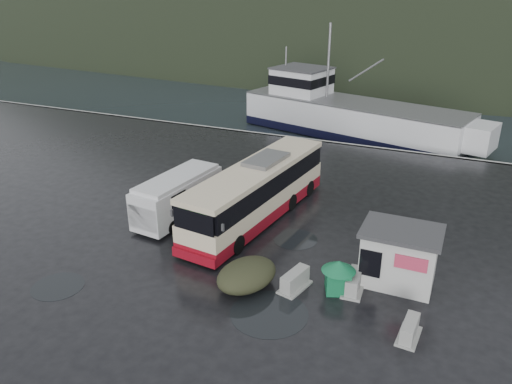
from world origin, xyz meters
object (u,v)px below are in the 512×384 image
at_px(waste_bin_right, 337,291).
at_px(jersey_barrier_a, 295,288).
at_px(white_van, 179,217).
at_px(jersey_barrier_b, 353,290).
at_px(waste_bin_left, 188,252).
at_px(fishing_trawler, 352,121).
at_px(dome_tent, 247,286).
at_px(ticket_kiosk, 396,282).
at_px(coach_bus, 257,218).
at_px(jersey_barrier_c, 408,337).

bearing_deg(waste_bin_right, jersey_barrier_a, -161.97).
relative_size(white_van, jersey_barrier_b, 3.61).
height_order(waste_bin_left, waste_bin_right, waste_bin_right).
height_order(waste_bin_left, fishing_trawler, fishing_trawler).
distance_m(dome_tent, jersey_barrier_b, 4.75).
relative_size(ticket_kiosk, jersey_barrier_b, 2.02).
height_order(coach_bus, waste_bin_right, coach_bus).
bearing_deg(jersey_barrier_c, white_van, 157.75).
relative_size(jersey_barrier_a, fishing_trawler, 0.07).
bearing_deg(jersey_barrier_c, coach_bus, 142.51).
bearing_deg(jersey_barrier_a, coach_bus, 126.46).
relative_size(dome_tent, jersey_barrier_b, 1.79).
bearing_deg(fishing_trawler, jersey_barrier_c, -58.07).
bearing_deg(jersey_barrier_a, dome_tent, -160.78).
height_order(ticket_kiosk, fishing_trawler, fishing_trawler).
xyz_separation_m(waste_bin_left, jersey_barrier_b, (8.44, 0.01, 0.00)).
height_order(coach_bus, white_van, coach_bus).
relative_size(waste_bin_right, jersey_barrier_a, 0.88).
distance_m(coach_bus, fishing_trawler, 23.15).
bearing_deg(jersey_barrier_c, fishing_trawler, 107.21).
relative_size(coach_bus, fishing_trawler, 0.47).
relative_size(ticket_kiosk, jersey_barrier_c, 2.26).
height_order(coach_bus, fishing_trawler, fishing_trawler).
xyz_separation_m(ticket_kiosk, fishing_trawler, (-8.36, 26.69, 0.00)).
distance_m(jersey_barrier_a, jersey_barrier_b, 2.60).
xyz_separation_m(ticket_kiosk, jersey_barrier_b, (-1.63, -1.46, 0.00)).
bearing_deg(coach_bus, jersey_barrier_a, -46.49).
bearing_deg(fishing_trawler, ticket_kiosk, -57.89).
distance_m(dome_tent, jersey_barrier_c, 7.20).
distance_m(waste_bin_left, jersey_barrier_c, 11.36).
distance_m(white_van, jersey_barrier_b, 11.50).
xyz_separation_m(coach_bus, ticket_kiosk, (8.43, -3.54, 0.00)).
xyz_separation_m(coach_bus, waste_bin_right, (6.14, -5.30, 0.00)).
bearing_deg(waste_bin_right, dome_tent, -161.34).
height_order(jersey_barrier_b, jersey_barrier_c, jersey_barrier_b).
height_order(coach_bus, jersey_barrier_a, coach_bus).
bearing_deg(white_van, dome_tent, -30.77).
height_order(dome_tent, jersey_barrier_b, dome_tent).
bearing_deg(jersey_barrier_b, jersey_barrier_a, -160.00).
bearing_deg(fishing_trawler, jersey_barrier_a, -66.88).
distance_m(dome_tent, ticket_kiosk, 6.83).
height_order(jersey_barrier_a, jersey_barrier_c, jersey_barrier_a).
height_order(coach_bus, waste_bin_left, coach_bus).
height_order(coach_bus, jersey_barrier_c, coach_bus).
xyz_separation_m(waste_bin_left, ticket_kiosk, (10.07, 1.47, 0.00)).
height_order(jersey_barrier_a, jersey_barrier_b, jersey_barrier_a).
bearing_deg(jersey_barrier_c, jersey_barrier_b, 139.78).
relative_size(waste_bin_left, fishing_trawler, 0.06).
bearing_deg(ticket_kiosk, jersey_barrier_b, -137.79).
relative_size(white_van, dome_tent, 2.01).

